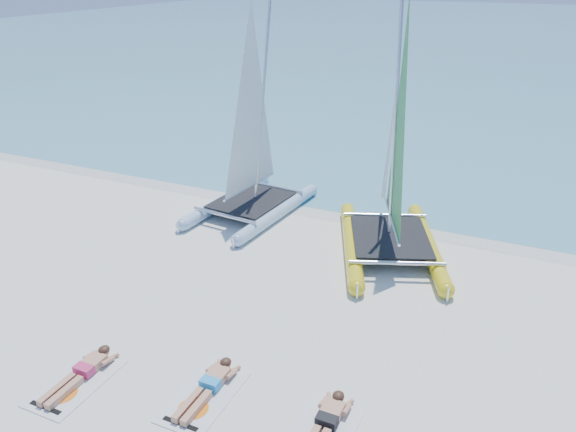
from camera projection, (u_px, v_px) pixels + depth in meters
name	position (u px, v px, depth m)	size (l,w,h in m)	color
ground	(268.00, 299.00, 13.32)	(140.00, 140.00, 0.00)	silver
sea	(507.00, 32.00, 65.59)	(140.00, 115.00, 0.01)	#74B1C2
wet_sand_strip	(345.00, 214.00, 17.88)	(140.00, 1.40, 0.01)	silver
catamaran_blue	(252.00, 151.00, 17.28)	(2.84, 5.18, 6.78)	silver
catamaran_yellow	(393.00, 167.00, 15.13)	(4.29, 5.84, 7.20)	yellow
towel_a	(76.00, 382.00, 10.66)	(1.00, 1.85, 0.02)	silver
sunbather_a	(83.00, 372.00, 10.78)	(0.37, 1.73, 0.26)	tan
towel_b	(204.00, 396.00, 10.31)	(1.00, 1.85, 0.02)	silver
sunbather_b	(209.00, 385.00, 10.43)	(0.37, 1.73, 0.26)	tan
sunbather_c	(326.00, 423.00, 9.57)	(0.37, 1.73, 0.26)	tan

